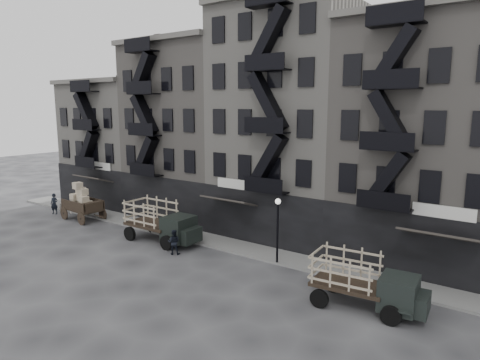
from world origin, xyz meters
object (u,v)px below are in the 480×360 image
Objects in this scene: wagon at (81,198)px; stake_truck_west at (161,219)px; horse at (67,205)px; stake_truck_east at (365,278)px; pedestrian_west at (54,204)px; pedestrian_mid at (174,242)px.

stake_truck_west is (10.10, -0.20, -0.18)m from wagon.
stake_truck_east is at bearing -117.83° from horse.
horse is 1.10m from pedestrian_west.
horse is 0.96× the size of pedestrian_west.
horse is 29.22m from stake_truck_east.
wagon reaches higher than pedestrian_mid.
wagon is 26.07m from stake_truck_east.
pedestrian_mid reaches higher than horse.
stake_truck_west is 3.56× the size of pedestrian_mid.
horse is 0.30× the size of stake_truck_west.
stake_truck_east is (26.01, -1.71, -0.34)m from wagon.
horse is at bearing 170.65° from stake_truck_east.
stake_truck_east is at bearing 146.54° from pedestrian_mid.
stake_truck_west is 15.99m from stake_truck_east.
stake_truck_east is 3.30× the size of pedestrian_mid.
stake_truck_east is 2.94× the size of pedestrian_west.
wagon is 2.13× the size of pedestrian_west.
pedestrian_mid is at bearing -3.35° from wagon.
horse is 16.06m from pedestrian_mid.
stake_truck_west reaches higher than horse.
pedestrian_mid is (16.70, -1.30, -0.10)m from pedestrian_west.
stake_truck_west reaches higher than pedestrian_west.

